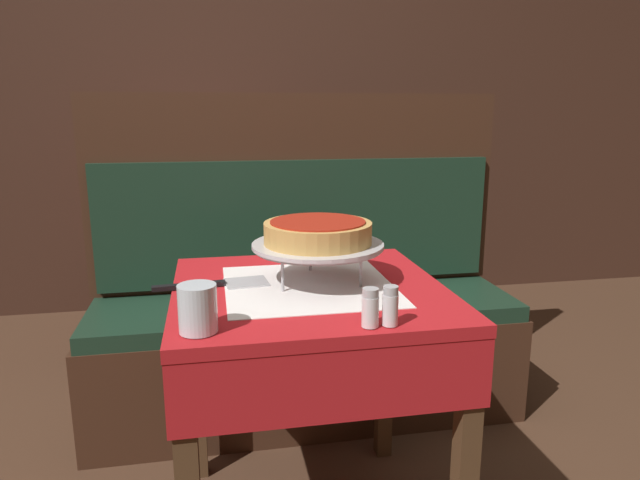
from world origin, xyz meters
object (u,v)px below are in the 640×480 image
deep_dish_pizza (318,232)px  condiment_caddy (210,188)px  pizza_pan_stand (318,247)px  dining_table_front (309,328)px  dining_table_rear (215,222)px  salt_shaker (370,308)px  pepper_shaker (390,306)px  water_glass_near (198,308)px  pizza_server (217,284)px  booth_bench (304,323)px  napkin_holder (282,243)px

deep_dish_pizza → condiment_caddy: same height
pizza_pan_stand → condiment_caddy: condiment_caddy is taller
dining_table_front → dining_table_rear: bearing=98.6°
dining_table_rear → salt_shaker: salt_shaker is taller
dining_table_front → pizza_pan_stand: size_ratio=2.12×
deep_dish_pizza → pepper_shaker: bearing=-74.1°
pizza_pan_stand → water_glass_near: size_ratio=3.45×
pizza_pan_stand → condiment_caddy: size_ratio=2.11×
salt_shaker → pepper_shaker: bearing=0.0°
dining_table_rear → pizza_server: 1.47m
pizza_pan_stand → salt_shaker: (0.05, -0.33, -0.06)m
pizza_server → pepper_shaker: 0.50m
dining_table_rear → pizza_server: bearing=-90.2°
deep_dish_pizza → booth_bench: bearing=84.0°
dining_table_front → pizza_server: 0.27m
dining_table_rear → pizza_server: size_ratio=2.63×
deep_dish_pizza → condiment_caddy: bearing=99.7°
dining_table_rear → water_glass_near: (-0.05, -1.78, 0.17)m
water_glass_near → dining_table_front: bearing=44.0°
dining_table_rear → water_glass_near: 1.79m
dining_table_front → pizza_pan_stand: (0.03, 0.02, 0.21)m
booth_bench → pizza_pan_stand: size_ratio=4.72×
dining_table_front → condiment_caddy: bearing=98.6°
booth_bench → dining_table_front: bearing=-98.1°
napkin_holder → water_glass_near: bearing=-113.4°
dining_table_rear → booth_bench: booth_bench is taller
dining_table_front → napkin_holder: bearing=95.7°
salt_shaker → pepper_shaker: size_ratio=0.97×
booth_bench → salt_shaker: bearing=-91.1°
pizza_server → condiment_caddy: size_ratio=1.83×
booth_bench → pepper_shaker: (0.02, -0.99, 0.42)m
dining_table_rear → deep_dish_pizza: size_ratio=2.80×
pizza_server → deep_dish_pizza: bearing=-4.5°
dining_table_front → pizza_server: size_ratio=2.44×
dining_table_rear → pizza_pan_stand: 1.53m
booth_bench → pizza_pan_stand: bearing=-96.0°
booth_bench → water_glass_near: (-0.37, -0.95, 0.43)m
pizza_server → water_glass_near: size_ratio=2.99×
dining_table_rear → napkin_holder: (0.20, -1.21, 0.16)m
pizza_server → dining_table_front: bearing=-10.6°
dining_table_rear → pepper_shaker: (0.35, -1.82, 0.16)m
dining_table_rear → pizza_pan_stand: bearing=-80.2°
dining_table_front → pizza_pan_stand: pizza_pan_stand is taller
water_glass_near → salt_shaker: size_ratio=1.19×
booth_bench → napkin_holder: (-0.13, -0.38, 0.42)m
pizza_server → salt_shaker: size_ratio=3.58×
pizza_server → condiment_caddy: condiment_caddy is taller
napkin_holder → condiment_caddy: size_ratio=0.61×
dining_table_front → salt_shaker: 0.35m
dining_table_rear → water_glass_near: water_glass_near is taller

